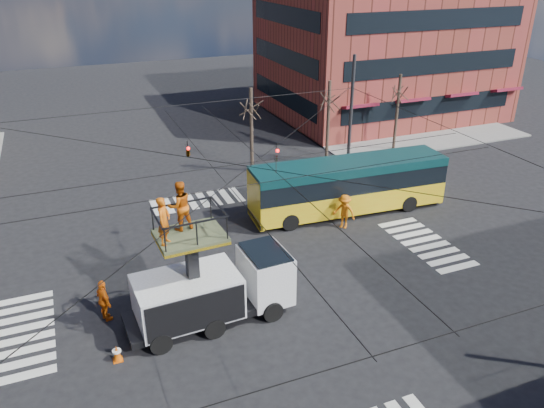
{
  "coord_description": "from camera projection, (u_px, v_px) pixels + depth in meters",
  "views": [
    {
      "loc": [
        -7.1,
        -19.99,
        14.11
      ],
      "look_at": [
        1.66,
        1.51,
        3.17
      ],
      "focal_mm": 35.0,
      "sensor_mm": 36.0,
      "label": 1
    }
  ],
  "objects": [
    {
      "name": "tree_c",
      "position": [
        399.0,
        92.0,
        40.32
      ],
      "size": [
        2.0,
        2.0,
        6.0
      ],
      "color": "#382B21",
      "rests_on": "ground"
    },
    {
      "name": "flagger",
      "position": [
        344.0,
        211.0,
        29.84
      ],
      "size": [
        1.4,
        1.49,
        2.02
      ],
      "primitive_type": "imported",
      "rotation": [
        0.0,
        0.0,
        -0.9
      ],
      "color": "orange",
      "rests_on": "ground"
    },
    {
      "name": "city_bus",
      "position": [
        348.0,
        185.0,
        31.46
      ],
      "size": [
        11.96,
        3.31,
        3.2
      ],
      "rotation": [
        0.0,
        0.0,
        -0.06
      ],
      "color": "gold",
      "rests_on": "ground"
    },
    {
      "name": "crosswalks",
      "position": [
        252.0,
        282.0,
        25.18
      ],
      "size": [
        22.4,
        22.4,
        0.02
      ],
      "primitive_type": null,
      "color": "silver",
      "rests_on": "ground"
    },
    {
      "name": "building_ne",
      "position": [
        382.0,
        38.0,
        49.79
      ],
      "size": [
        20.06,
        16.06,
        14.0
      ],
      "color": "brown",
      "rests_on": "ground"
    },
    {
      "name": "traffic_cone",
      "position": [
        117.0,
        353.0,
        20.21
      ],
      "size": [
        0.36,
        0.36,
        0.69
      ],
      "primitive_type": "cone",
      "color": "#D45308",
      "rests_on": "ground"
    },
    {
      "name": "worker_ground",
      "position": [
        104.0,
        301.0,
        22.22
      ],
      "size": [
        0.83,
        1.22,
        1.93
      ],
      "primitive_type": "imported",
      "rotation": [
        0.0,
        0.0,
        1.93
      ],
      "color": "orange",
      "rests_on": "ground"
    },
    {
      "name": "overhead_network",
      "position": [
        245.0,
        197.0,
        23.67
      ],
      "size": [
        24.24,
        24.24,
        8.0
      ],
      "color": "#2D2D30",
      "rests_on": "ground"
    },
    {
      "name": "tree_b",
      "position": [
        329.0,
        100.0,
        38.27
      ],
      "size": [
        2.0,
        2.0,
        6.0
      ],
      "color": "#382B21",
      "rests_on": "ground"
    },
    {
      "name": "utility_truck",
      "position": [
        212.0,
        277.0,
        21.83
      ],
      "size": [
        7.1,
        2.93,
        6.3
      ],
      "rotation": [
        0.0,
        0.0,
        0.05
      ],
      "color": "black",
      "rests_on": "ground"
    },
    {
      "name": "sidewalk_ne",
      "position": [
        384.0,
        119.0,
        49.92
      ],
      "size": [
        18.0,
        18.0,
        0.12
      ],
      "primitive_type": "cube",
      "color": "slate",
      "rests_on": "ground"
    },
    {
      "name": "tree_a",
      "position": [
        251.0,
        108.0,
        36.23
      ],
      "size": [
        2.0,
        2.0,
        6.0
      ],
      "color": "#382B21",
      "rests_on": "ground"
    },
    {
      "name": "ground",
      "position": [
        252.0,
        282.0,
        25.18
      ],
      "size": [
        120.0,
        120.0,
        0.0
      ],
      "primitive_type": "plane",
      "color": "black",
      "rests_on": "ground"
    }
  ]
}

